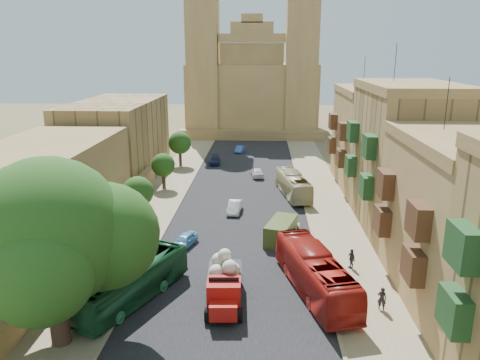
# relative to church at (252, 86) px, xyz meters

# --- Properties ---
(road_surface) EXTENTS (14.00, 140.00, 0.01)m
(road_surface) POSITION_rel_church_xyz_m (0.00, -48.61, -9.51)
(road_surface) COLOR black
(road_surface) RESTS_ON ground
(sidewalk_east) EXTENTS (5.00, 140.00, 0.01)m
(sidewalk_east) POSITION_rel_church_xyz_m (9.50, -48.61, -9.51)
(sidewalk_east) COLOR #877758
(sidewalk_east) RESTS_ON ground
(sidewalk_west) EXTENTS (5.00, 140.00, 0.01)m
(sidewalk_west) POSITION_rel_church_xyz_m (-9.50, -48.61, -9.51)
(sidewalk_west) COLOR #877758
(sidewalk_west) RESTS_ON ground
(kerb_east) EXTENTS (0.25, 140.00, 0.12)m
(kerb_east) POSITION_rel_church_xyz_m (7.00, -48.61, -9.46)
(kerb_east) COLOR #877758
(kerb_east) RESTS_ON ground
(kerb_west) EXTENTS (0.25, 140.00, 0.12)m
(kerb_west) POSITION_rel_church_xyz_m (-7.00, -48.61, -9.46)
(kerb_west) COLOR #877758
(kerb_west) RESTS_ON ground
(townhouse_b) EXTENTS (9.00, 14.00, 14.90)m
(townhouse_b) POSITION_rel_church_xyz_m (15.95, -67.61, -3.86)
(townhouse_b) COLOR olive
(townhouse_b) RESTS_ON ground
(townhouse_c) EXTENTS (9.00, 14.00, 17.40)m
(townhouse_c) POSITION_rel_church_xyz_m (15.95, -53.61, -2.61)
(townhouse_c) COLOR #9A7846
(townhouse_c) RESTS_ON ground
(townhouse_d) EXTENTS (9.00, 14.00, 15.90)m
(townhouse_d) POSITION_rel_church_xyz_m (15.95, -39.61, -3.36)
(townhouse_d) COLOR olive
(townhouse_d) RESTS_ON ground
(west_wall) EXTENTS (1.00, 40.00, 1.80)m
(west_wall) POSITION_rel_church_xyz_m (-12.50, -58.61, -8.62)
(west_wall) COLOR olive
(west_wall) RESTS_ON ground
(west_building_low) EXTENTS (10.00, 28.00, 8.40)m
(west_building_low) POSITION_rel_church_xyz_m (-18.00, -60.61, -5.32)
(west_building_low) COLOR olive
(west_building_low) RESTS_ON ground
(west_building_mid) EXTENTS (10.00, 22.00, 10.00)m
(west_building_mid) POSITION_rel_church_xyz_m (-18.00, -34.61, -4.52)
(west_building_mid) COLOR #9A7846
(west_building_mid) RESTS_ON ground
(church) EXTENTS (28.00, 22.50, 36.30)m
(church) POSITION_rel_church_xyz_m (0.00, 0.00, 0.00)
(church) COLOR olive
(church) RESTS_ON ground
(ficus_tree) EXTENTS (11.22, 10.32, 11.22)m
(ficus_tree) POSITION_rel_church_xyz_m (-9.40, -74.61, -2.89)
(ficus_tree) COLOR #3A271D
(ficus_tree) RESTS_ON ground
(street_tree_a) EXTENTS (2.84, 2.84, 4.37)m
(street_tree_a) POSITION_rel_church_xyz_m (-10.00, -66.61, -6.60)
(street_tree_a) COLOR #3A271D
(street_tree_a) RESTS_ON ground
(street_tree_b) EXTENTS (3.10, 3.10, 4.76)m
(street_tree_b) POSITION_rel_church_xyz_m (-10.00, -54.61, -6.33)
(street_tree_b) COLOR #3A271D
(street_tree_b) RESTS_ON ground
(street_tree_c) EXTENTS (2.91, 2.91, 4.48)m
(street_tree_c) POSITION_rel_church_xyz_m (-10.00, -42.61, -6.52)
(street_tree_c) COLOR #3A271D
(street_tree_c) RESTS_ON ground
(street_tree_d) EXTENTS (3.36, 3.36, 5.16)m
(street_tree_d) POSITION_rel_church_xyz_m (-10.00, -30.61, -6.06)
(street_tree_d) COLOR #3A271D
(street_tree_d) RESTS_ON ground
(red_truck) EXTENTS (2.70, 6.21, 3.56)m
(red_truck) POSITION_rel_church_xyz_m (-0.22, -69.64, -7.95)
(red_truck) COLOR #B3130D
(red_truck) RESTS_ON ground
(olive_pickup) EXTENTS (3.26, 5.01, 1.91)m
(olive_pickup) POSITION_rel_church_xyz_m (4.00, -58.61, -8.58)
(olive_pickup) COLOR #384B1C
(olive_pickup) RESTS_ON ground
(bus_green_north) EXTENTS (6.29, 10.13, 2.80)m
(bus_green_north) POSITION_rel_church_xyz_m (-6.50, -69.68, -8.12)
(bus_green_north) COLOR #1D5B33
(bus_green_north) RESTS_ON ground
(bus_red_east) EXTENTS (5.31, 11.23, 3.05)m
(bus_red_east) POSITION_rel_church_xyz_m (6.06, -67.94, -7.99)
(bus_red_east) COLOR #A51C15
(bus_red_east) RESTS_ON ground
(bus_cream_east) EXTENTS (3.99, 9.99, 2.71)m
(bus_cream_east) POSITION_rel_church_xyz_m (5.90, -44.88, -8.16)
(bus_cream_east) COLOR tan
(bus_cream_east) RESTS_ON ground
(car_blue_a) EXTENTS (2.36, 3.70, 1.17)m
(car_blue_a) POSITION_rel_church_xyz_m (-4.52, -60.40, -8.93)
(car_blue_a) COLOR #5399C6
(car_blue_a) RESTS_ON ground
(car_white_a) EXTENTS (1.54, 3.75, 1.21)m
(car_white_a) POSITION_rel_church_xyz_m (-0.67, -51.13, -8.91)
(car_white_a) COLOR white
(car_white_a) RESTS_ON ground
(car_cream) EXTENTS (1.99, 3.98, 1.08)m
(car_cream) POSITION_rel_church_xyz_m (5.00, -56.97, -8.97)
(car_cream) COLOR #FFF2CE
(car_cream) RESTS_ON ground
(car_dkblue) EXTENTS (1.80, 3.95, 1.12)m
(car_dkblue) POSITION_rel_church_xyz_m (-5.00, -29.32, -8.95)
(car_dkblue) COLOR #152145
(car_dkblue) RESTS_ON ground
(car_white_b) EXTENTS (1.95, 3.90, 1.28)m
(car_white_b) POSITION_rel_church_xyz_m (1.57, -36.50, -8.88)
(car_white_b) COLOR silver
(car_white_b) RESTS_ON ground
(car_blue_b) EXTENTS (1.66, 3.43, 1.08)m
(car_blue_b) POSITION_rel_church_xyz_m (-1.60, -20.71, -8.97)
(car_blue_b) COLOR blue
(car_blue_b) RESTS_ON ground
(pedestrian_a) EXTENTS (0.70, 0.58, 1.63)m
(pedestrian_a) POSITION_rel_church_xyz_m (10.27, -70.03, -8.70)
(pedestrian_a) COLOR black
(pedestrian_a) RESTS_ON ground
(pedestrian_c) EXTENTS (0.71, 1.02, 1.61)m
(pedestrian_c) POSITION_rel_church_xyz_m (9.36, -63.88, -8.71)
(pedestrian_c) COLOR #3B3B40
(pedestrian_c) RESTS_ON ground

